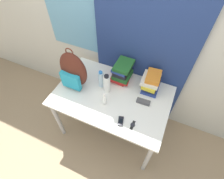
# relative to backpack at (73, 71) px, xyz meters

# --- Properties ---
(ground_plane) EXTENTS (12.00, 12.00, 0.00)m
(ground_plane) POSITION_rel_backpack_xyz_m (0.45, -0.39, -1.00)
(ground_plane) COLOR #9E8466
(wall_back) EXTENTS (6.00, 0.06, 2.50)m
(wall_back) POSITION_rel_backpack_xyz_m (0.45, 0.54, 0.25)
(wall_back) COLOR beige
(wall_back) RESTS_ON ground_plane
(curtain_blue) EXTENTS (1.11, 0.04, 2.50)m
(curtain_blue) POSITION_rel_backpack_xyz_m (0.62, 0.48, 0.25)
(curtain_blue) COLOR navy
(curtain_blue) RESTS_ON ground_plane
(desk) EXTENTS (1.30, 0.85, 0.78)m
(desk) POSITION_rel_backpack_xyz_m (0.45, 0.03, -0.31)
(desk) COLOR silver
(desk) RESTS_ON ground_plane
(backpack) EXTENTS (0.33, 0.18, 0.53)m
(backpack) POSITION_rel_backpack_xyz_m (0.00, 0.00, 0.00)
(backpack) COLOR #512319
(backpack) RESTS_ON desk
(book_stack_left) EXTENTS (0.24, 0.26, 0.25)m
(book_stack_left) POSITION_rel_backpack_xyz_m (0.46, 0.30, -0.10)
(book_stack_left) COLOR red
(book_stack_left) RESTS_ON desk
(book_stack_center) EXTENTS (0.21, 0.26, 0.22)m
(book_stack_center) POSITION_rel_backpack_xyz_m (0.82, 0.30, -0.12)
(book_stack_center) COLOR navy
(book_stack_center) RESTS_ON desk
(water_bottle) EXTENTS (0.06, 0.06, 0.23)m
(water_bottle) POSITION_rel_backpack_xyz_m (0.28, 0.11, -0.11)
(water_bottle) COLOR silver
(water_bottle) RESTS_ON desk
(sports_bottle) EXTENTS (0.08, 0.08, 0.25)m
(sports_bottle) POSITION_rel_backpack_xyz_m (0.37, 0.07, -0.11)
(sports_bottle) COLOR white
(sports_bottle) RESTS_ON desk
(sunscreen_bottle) EXTENTS (0.05, 0.05, 0.16)m
(sunscreen_bottle) POSITION_rel_backpack_xyz_m (0.43, -0.10, -0.15)
(sunscreen_bottle) COLOR white
(sunscreen_bottle) RESTS_ON desk
(cell_phone) EXTENTS (0.08, 0.12, 0.02)m
(cell_phone) POSITION_rel_backpack_xyz_m (0.67, -0.24, -0.22)
(cell_phone) COLOR black
(cell_phone) RESTS_ON desk
(sunglasses_case) EXTENTS (0.15, 0.06, 0.04)m
(sunglasses_case) POSITION_rel_backpack_xyz_m (0.81, 0.07, -0.21)
(sunglasses_case) COLOR #47474C
(sunglasses_case) RESTS_ON desk
(wristwatch) EXTENTS (0.05, 0.10, 0.01)m
(wristwatch) POSITION_rel_backpack_xyz_m (0.80, -0.23, -0.22)
(wristwatch) COLOR black
(wristwatch) RESTS_ON desk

